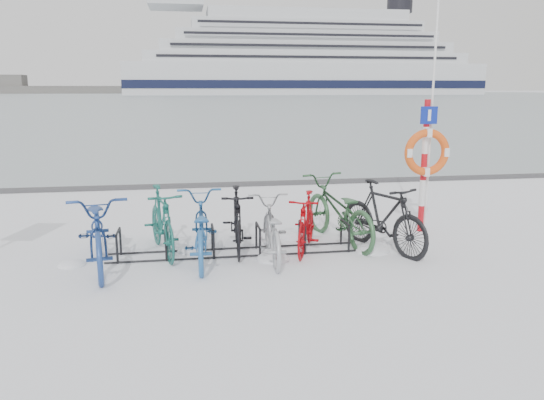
% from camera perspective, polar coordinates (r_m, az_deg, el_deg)
% --- Properties ---
extents(ground, '(900.00, 900.00, 0.00)m').
position_cam_1_polar(ground, '(8.52, -3.91, -5.75)').
color(ground, white).
rests_on(ground, ground).
extents(ice_sheet, '(400.00, 298.00, 0.02)m').
position_cam_1_polar(ice_sheet, '(163.10, -9.14, 10.92)').
color(ice_sheet, '#94A2A7').
rests_on(ice_sheet, ground).
extents(quay_edge, '(400.00, 0.25, 0.10)m').
position_cam_1_polar(quay_edge, '(14.23, -6.15, 1.63)').
color(quay_edge, '#3F3F42').
rests_on(quay_edge, ground).
extents(bike_rack, '(4.00, 0.48, 0.46)m').
position_cam_1_polar(bike_rack, '(8.46, -3.93, -4.58)').
color(bike_rack, black).
rests_on(bike_rack, ground).
extents(lifebuoy_station, '(0.84, 0.23, 4.35)m').
position_cam_1_polar(lifebuoy_station, '(9.85, 16.29, 4.91)').
color(lifebuoy_station, '#B30E16').
rests_on(lifebuoy_station, ground).
extents(cruise_ferry, '(135.35, 25.53, 44.47)m').
position_cam_1_polar(cruise_ferry, '(209.67, 3.43, 14.55)').
color(cruise_ferry, silver).
rests_on(cruise_ferry, ground).
extents(bike_0, '(1.16, 2.35, 1.18)m').
position_cam_1_polar(bike_0, '(8.14, -18.16, -2.85)').
color(bike_0, navy).
rests_on(bike_0, ground).
extents(bike_1, '(0.90, 1.89, 1.09)m').
position_cam_1_polar(bike_1, '(8.59, -11.77, -2.04)').
color(bike_1, '#18594F').
rests_on(bike_1, ground).
extents(bike_2, '(0.77, 2.04, 1.06)m').
position_cam_1_polar(bike_2, '(8.12, -7.77, -2.84)').
color(bike_2, '#245E9E').
rests_on(bike_2, ground).
extents(bike_3, '(0.60, 1.77, 1.05)m').
position_cam_1_polar(bike_3, '(8.60, -3.78, -1.95)').
color(bike_3, black).
rests_on(bike_3, ground).
extents(bike_4, '(0.73, 1.87, 0.96)m').
position_cam_1_polar(bike_4, '(8.17, -0.07, -2.97)').
color(bike_4, '#A0A4A8').
rests_on(bike_4, ground).
extents(bike_5, '(1.00, 1.67, 0.97)m').
position_cam_1_polar(bike_5, '(8.58, 3.70, -2.25)').
color(bike_5, '#A4060C').
rests_on(bike_5, ground).
extents(bike_6, '(1.27, 2.31, 1.15)m').
position_cam_1_polar(bike_6, '(9.08, 7.12, -0.95)').
color(bike_6, '#2C5533').
rests_on(bike_6, ground).
extents(bike_7, '(1.25, 1.98, 1.16)m').
position_cam_1_polar(bike_7, '(8.75, 11.91, -1.57)').
color(bike_7, black).
rests_on(bike_7, ground).
extents(snow_drifts, '(5.59, 1.65, 0.20)m').
position_cam_1_polar(snow_drifts, '(8.72, 1.86, -5.30)').
color(snow_drifts, white).
rests_on(snow_drifts, ground).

